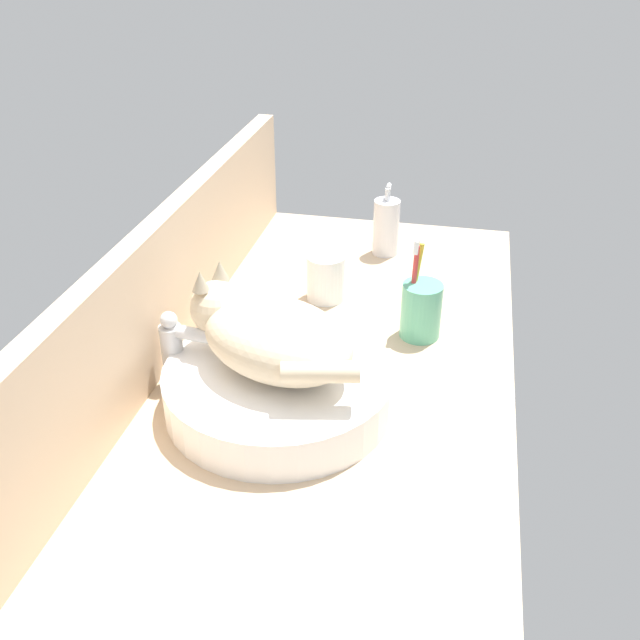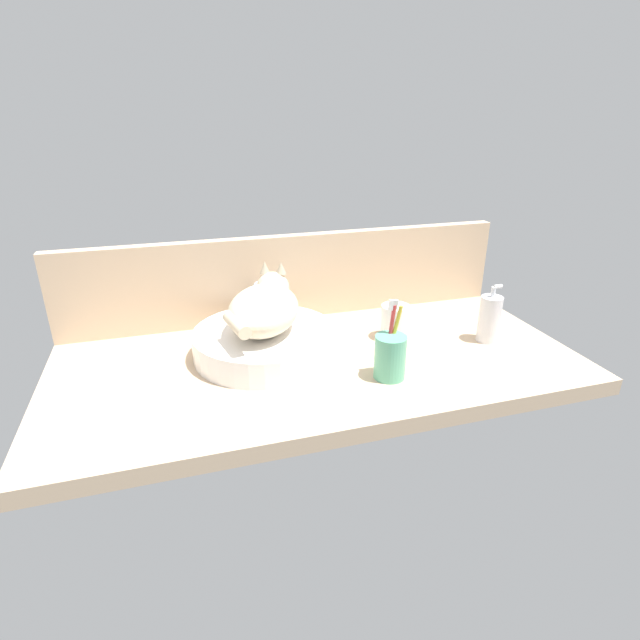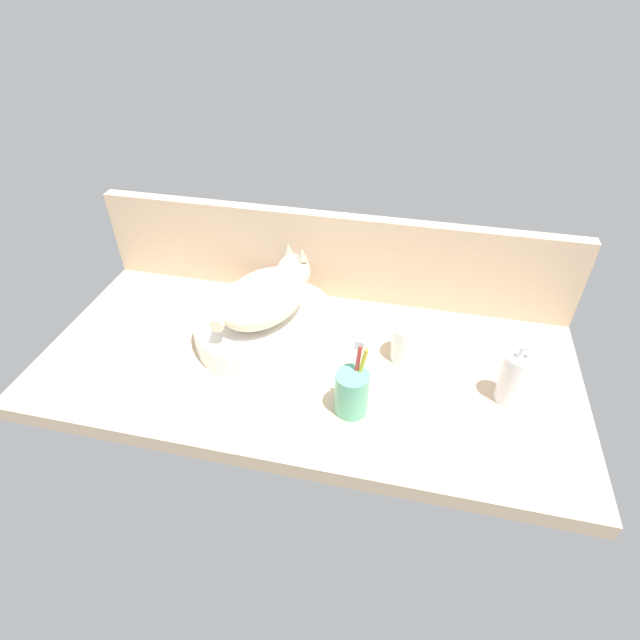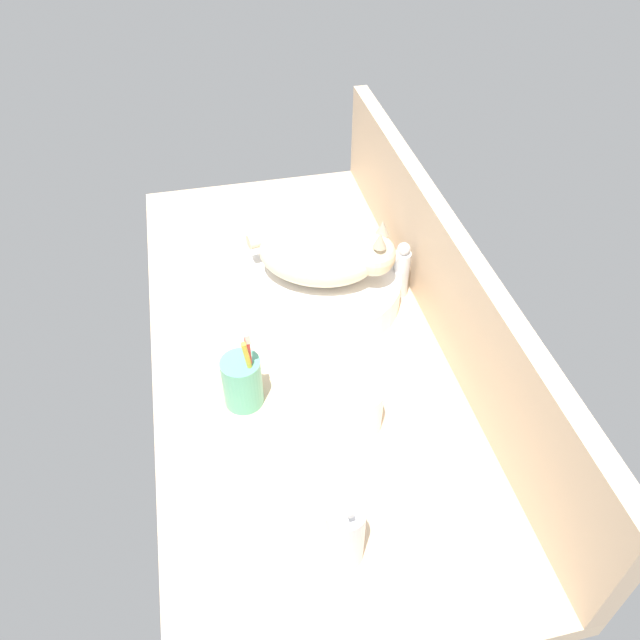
% 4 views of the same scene
% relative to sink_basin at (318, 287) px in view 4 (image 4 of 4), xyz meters
% --- Properties ---
extents(ground_plane, '(1.30, 0.61, 0.04)m').
position_rel_sink_basin_xyz_m(ground_plane, '(0.12, -0.06, -0.05)').
color(ground_plane, '#D1B28E').
extents(backsplash_panel, '(1.30, 0.04, 0.25)m').
position_rel_sink_basin_xyz_m(backsplash_panel, '(0.12, 0.23, 0.09)').
color(backsplash_panel, '#CCAD8C').
rests_on(backsplash_panel, ground_plane).
extents(sink_basin, '(0.36, 0.36, 0.07)m').
position_rel_sink_basin_xyz_m(sink_basin, '(0.00, 0.00, 0.00)').
color(sink_basin, white).
rests_on(sink_basin, ground_plane).
extents(cat, '(0.25, 0.30, 0.14)m').
position_rel_sink_basin_xyz_m(cat, '(0.00, 0.01, 0.09)').
color(cat, beige).
rests_on(cat, sink_basin).
extents(faucet, '(0.04, 0.12, 0.14)m').
position_rel_sink_basin_xyz_m(faucet, '(0.02, 0.17, 0.04)').
color(faucet, silver).
rests_on(faucet, ground_plane).
extents(soap_dispenser, '(0.06, 0.06, 0.16)m').
position_rel_sink_basin_xyz_m(soap_dispenser, '(0.59, -0.09, 0.03)').
color(soap_dispenser, silver).
rests_on(soap_dispenser, ground_plane).
extents(toothbrush_cup, '(0.07, 0.07, 0.19)m').
position_rel_sink_basin_xyz_m(toothbrush_cup, '(0.25, -0.20, 0.02)').
color(toothbrush_cup, '#5BB28E').
rests_on(toothbrush_cup, ground_plane).
extents(water_glass, '(0.08, 0.08, 0.09)m').
position_rel_sink_basin_xyz_m(water_glass, '(0.36, -0.00, 0.01)').
color(water_glass, white).
rests_on(water_glass, ground_plane).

